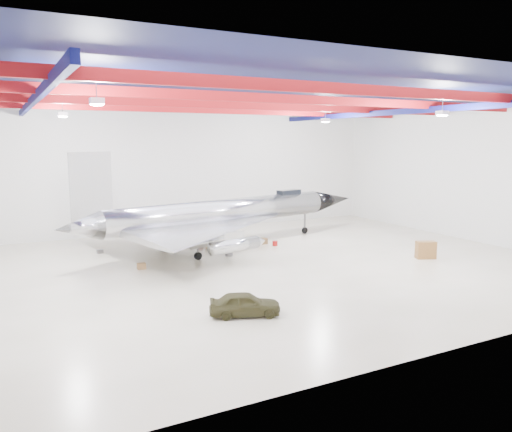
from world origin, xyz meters
TOP-DOWN VIEW (x-y plane):
  - floor at (0.00, 0.00)m, footprint 40.00×40.00m
  - wall_back at (0.00, 15.00)m, footprint 40.00×0.00m
  - wall_right at (20.00, 0.00)m, footprint 0.00×30.00m
  - ceiling at (0.00, 0.00)m, footprint 40.00×40.00m
  - ceiling_structure at (0.00, 0.00)m, footprint 39.50×29.50m
  - jet_aircraft at (1.13, 6.59)m, footprint 26.82×18.20m
  - jeep at (-4.08, -7.85)m, footprint 3.56×2.42m
  - desk at (11.99, -3.39)m, footprint 1.47×1.13m
  - crate_ply at (-6.17, 2.81)m, footprint 0.57×0.47m
  - toolbox_red at (-0.50, 7.26)m, footprint 0.47×0.41m
  - engine_drum at (0.25, 3.56)m, footprint 0.69×0.69m
  - parts_bin at (4.29, 6.07)m, footprint 0.68×0.56m
  - crate_small at (-7.71, 8.55)m, footprint 0.46×0.41m
  - tool_chest at (4.84, 5.07)m, footprint 0.52×0.52m
  - oil_barrel at (-0.04, 6.49)m, footprint 0.58×0.51m
  - spares_box at (0.40, 10.79)m, footprint 0.54×0.54m

SIDE VIEW (x-z plane):
  - floor at x=0.00m, z-range 0.00..0.00m
  - crate_small at x=-7.71m, z-range 0.00..0.27m
  - toolbox_red at x=-0.50m, z-range 0.00..0.29m
  - oil_barrel at x=-0.04m, z-range 0.00..0.35m
  - spares_box at x=0.40m, z-range 0.00..0.37m
  - tool_chest at x=4.84m, z-range 0.00..0.37m
  - crate_ply at x=-6.17m, z-range 0.00..0.37m
  - parts_bin at x=4.29m, z-range 0.00..0.46m
  - engine_drum at x=0.25m, z-range 0.00..0.49m
  - jeep at x=-4.08m, z-range 0.00..1.13m
  - desk at x=11.99m, z-range 0.00..1.20m
  - jet_aircraft at x=1.13m, z-range -1.27..6.10m
  - wall_back at x=0.00m, z-range -14.50..25.50m
  - wall_right at x=20.00m, z-range -9.50..20.50m
  - ceiling_structure at x=0.00m, z-range 9.79..10.86m
  - ceiling at x=0.00m, z-range 11.00..11.00m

